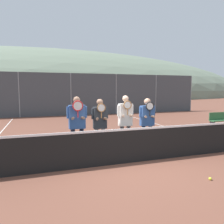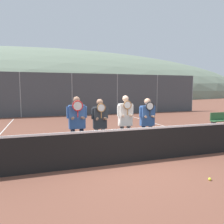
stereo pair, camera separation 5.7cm
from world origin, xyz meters
The scene contains 14 objects.
ground_plane centered at (0.00, 0.00, 0.00)m, with size 120.00×120.00×0.00m, color brown.
hill_distant centered at (0.00, 62.77, 0.00)m, with size 129.96×72.20×25.27m.
clubhouse_building centered at (-1.22, 18.20, 1.69)m, with size 16.56×5.50×3.35m.
fence_back centered at (0.00, 11.74, 1.66)m, with size 22.65×0.06×3.31m.
tennis_net centered at (0.00, 0.00, 0.51)m, with size 11.28×0.09×1.09m.
court_line_right_sideline centered at (4.20, 3.00, 0.00)m, with size 0.05×16.00×0.01m, color white.
player_leftmost centered at (-1.33, 0.98, 1.10)m, with size 0.62×0.34×1.86m.
player_center_left centered at (-0.61, 1.00, 1.03)m, with size 0.54×0.34×1.78m.
player_center_right centered at (0.23, 0.96, 1.09)m, with size 0.56×0.34×1.88m.
player_rightmost centered at (1.04, 1.00, 1.06)m, with size 0.59×0.34×1.78m.
car_left_of_center centered at (-0.82, 13.93, 0.89)m, with size 4.02×1.92×1.73m.
car_center centered at (4.12, 14.25, 0.93)m, with size 4.14×1.92×1.83m.
bench_courtside centered at (6.80, 3.49, 0.45)m, with size 1.51×0.36×0.85m.
tennis_ball_on_court centered at (1.27, -1.68, 0.03)m, with size 0.07×0.07×0.07m.
Camera 2 is at (-2.35, -5.55, 2.09)m, focal length 35.00 mm.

